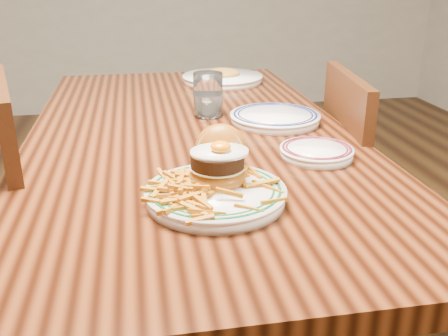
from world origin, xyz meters
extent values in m
cube|color=black|center=(0.00, 0.00, 0.72)|extent=(0.85, 1.60, 0.05)
cylinder|color=black|center=(-0.36, 0.74, 0.35)|extent=(0.07, 0.07, 0.70)
cylinder|color=black|center=(0.36, 0.74, 0.35)|extent=(0.07, 0.07, 0.70)
cube|color=#42220D|center=(-0.44, -0.12, 0.69)|extent=(0.14, 0.43, 0.46)
cylinder|color=#42220D|center=(-0.49, 0.06, 0.21)|extent=(0.04, 0.04, 0.42)
cube|color=#42220D|center=(0.62, -0.03, 0.42)|extent=(0.47, 0.47, 0.04)
cube|color=#42220D|center=(0.44, -0.01, 0.66)|extent=(0.09, 0.41, 0.44)
cylinder|color=#42220D|center=(0.82, 0.12, 0.20)|extent=(0.04, 0.04, 0.40)
cylinder|color=#42220D|center=(0.47, 0.17, 0.20)|extent=(0.04, 0.04, 0.40)
cylinder|color=#42220D|center=(0.43, -0.18, 0.20)|extent=(0.04, 0.04, 0.40)
cylinder|color=white|center=(0.00, -0.45, 0.76)|extent=(0.26, 0.26, 0.02)
cylinder|color=white|center=(0.00, -0.45, 0.77)|extent=(0.26, 0.26, 0.01)
torus|color=#0D4E22|center=(0.00, -0.45, 0.78)|extent=(0.25, 0.25, 0.01)
torus|color=#0D4E22|center=(0.00, -0.45, 0.78)|extent=(0.22, 0.22, 0.01)
ellipsoid|color=#9A5C13|center=(0.00, -0.42, 0.79)|extent=(0.11, 0.11, 0.05)
cylinder|color=#D1BD82|center=(0.00, -0.42, 0.81)|extent=(0.11, 0.11, 0.00)
cylinder|color=black|center=(0.00, -0.42, 0.82)|extent=(0.10, 0.10, 0.03)
ellipsoid|color=white|center=(0.01, -0.42, 0.84)|extent=(0.11, 0.09, 0.01)
ellipsoid|color=orange|center=(0.01, -0.42, 0.85)|extent=(0.04, 0.04, 0.02)
ellipsoid|color=#9A5C13|center=(0.02, -0.36, 0.82)|extent=(0.13, 0.11, 0.12)
cylinder|color=#D1BD82|center=(0.02, -0.37, 0.82)|extent=(0.10, 0.06, 0.09)
cylinder|color=white|center=(0.26, -0.26, 0.76)|extent=(0.17, 0.17, 0.02)
cylinder|color=white|center=(0.26, -0.26, 0.77)|extent=(0.17, 0.17, 0.01)
torus|color=#581421|center=(0.26, -0.26, 0.77)|extent=(0.16, 0.16, 0.01)
torus|color=#581421|center=(0.26, -0.26, 0.77)|extent=(0.14, 0.14, 0.01)
cube|color=silver|center=(0.28, -0.25, 0.77)|extent=(0.07, 0.10, 0.00)
cylinder|color=white|center=(0.24, 0.03, 0.76)|extent=(0.25, 0.25, 0.02)
cylinder|color=white|center=(0.24, 0.03, 0.77)|extent=(0.25, 0.25, 0.01)
torus|color=#0E144A|center=(0.24, 0.03, 0.77)|extent=(0.24, 0.24, 0.01)
torus|color=#0E144A|center=(0.24, 0.03, 0.77)|extent=(0.21, 0.21, 0.01)
cylinder|color=white|center=(0.07, 0.13, 0.81)|extent=(0.09, 0.09, 0.13)
cylinder|color=silver|center=(0.07, 0.13, 0.78)|extent=(0.07, 0.07, 0.06)
cylinder|color=white|center=(0.19, 0.57, 0.76)|extent=(0.30, 0.30, 0.02)
cylinder|color=white|center=(0.19, 0.57, 0.78)|extent=(0.30, 0.30, 0.01)
ellipsoid|color=#B88334|center=(0.19, 0.57, 0.79)|extent=(0.13, 0.11, 0.04)
camera|label=1|loc=(-0.14, -1.28, 1.16)|focal=40.00mm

